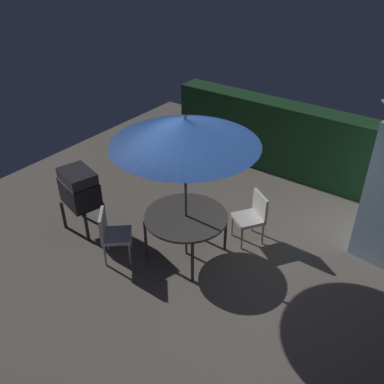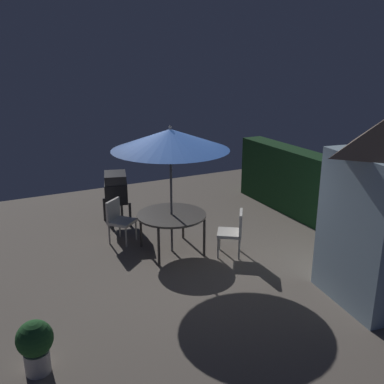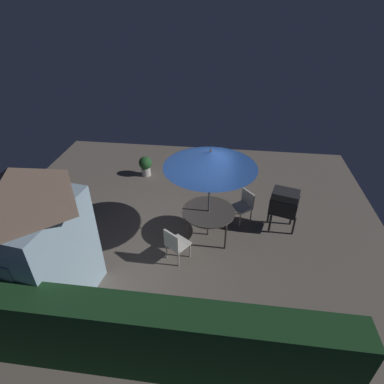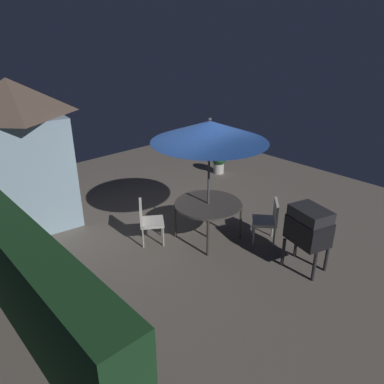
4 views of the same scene
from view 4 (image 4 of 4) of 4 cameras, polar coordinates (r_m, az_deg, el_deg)
name	(u,v)px [view 4 (image 4 of 4)]	position (r m, az deg, el deg)	size (l,w,h in m)	color
ground_plane	(183,227)	(8.07, -1.42, -5.46)	(11.00, 11.00, 0.00)	#6B6056
hedge_backdrop	(10,259)	(6.27, -26.53, -9.34)	(6.55, 0.57, 1.58)	#193D1E
garden_shed	(20,155)	(8.36, -25.22, 5.24)	(1.82, 2.10, 3.14)	#9EBCD1
patio_table	(208,206)	(7.35, 2.53, -2.16)	(1.35, 1.35, 0.79)	#47423D
patio_umbrella	(210,131)	(6.82, 2.77, 9.42)	(2.21, 2.21, 2.51)	#4C4C51
bbq_grill	(309,227)	(6.66, 17.76, -5.21)	(0.81, 0.67, 1.20)	black
chair_near_shed	(148,219)	(7.33, -6.94, -4.24)	(0.64, 0.64, 0.90)	silver
chair_far_side	(269,218)	(7.47, 11.89, -4.04)	(0.65, 0.65, 0.90)	silver
potted_plant_by_shed	(219,160)	(10.97, 4.22, 4.99)	(0.45, 0.45, 0.71)	silver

